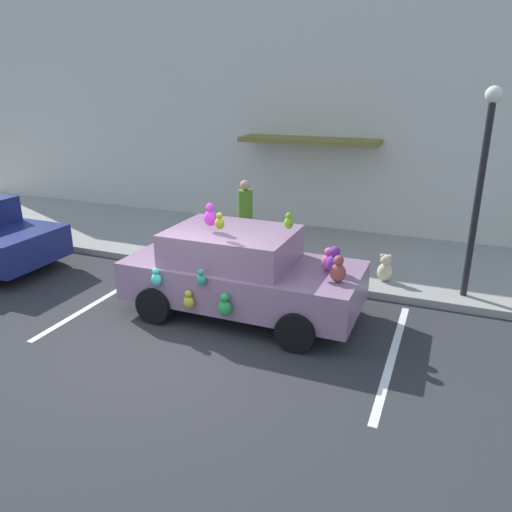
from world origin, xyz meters
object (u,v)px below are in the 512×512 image
at_px(street_lamp_post, 482,173).
at_px(pedestrian_walking_past, 245,221).
at_px(plush_covered_car, 241,272).
at_px(teddy_bear_on_sidewalk, 385,268).

bearing_deg(street_lamp_post, pedestrian_walking_past, 173.33).
distance_m(plush_covered_car, pedestrian_walking_past, 2.77).
xyz_separation_m(plush_covered_car, pedestrian_walking_past, (-1.03, 2.57, 0.17)).
height_order(teddy_bear_on_sidewalk, street_lamp_post, street_lamp_post).
xyz_separation_m(plush_covered_car, teddy_bear_on_sidewalk, (2.21, 2.17, -0.38)).
relative_size(teddy_bear_on_sidewalk, street_lamp_post, 0.15).
distance_m(plush_covered_car, teddy_bear_on_sidewalk, 3.12).
height_order(street_lamp_post, pedestrian_walking_past, street_lamp_post).
relative_size(teddy_bear_on_sidewalk, pedestrian_walking_past, 0.33).
bearing_deg(teddy_bear_on_sidewalk, pedestrian_walking_past, 172.91).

